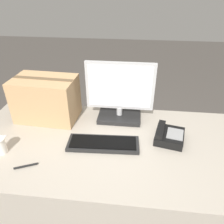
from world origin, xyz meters
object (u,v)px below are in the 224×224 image
monitor (120,96)px  keyboard (103,143)px  paper_cup_right (0,146)px  cardboard_box (46,99)px  pen_marker (26,166)px  desk_phone (169,136)px

monitor → keyboard: 0.38m
monitor → paper_cup_right: size_ratio=4.73×
monitor → cardboard_box: size_ratio=1.07×
paper_cup_right → pen_marker: paper_cup_right is taller
keyboard → paper_cup_right: bearing=-170.3°
paper_cup_right → keyboard: bearing=12.6°
keyboard → desk_phone: desk_phone is taller
cardboard_box → pen_marker: bearing=-84.1°
monitor → desk_phone: size_ratio=2.11×
paper_cup_right → cardboard_box: (0.15, 0.42, 0.11)m
paper_cup_right → cardboard_box: bearing=70.9°
pen_marker → desk_phone: bearing=-1.7°
cardboard_box → pen_marker: (0.05, -0.52, -0.15)m
keyboard → cardboard_box: bearing=145.5°
monitor → paper_cup_right: monitor is taller
desk_phone → paper_cup_right: bearing=-154.6°
desk_phone → pen_marker: desk_phone is taller
keyboard → pen_marker: 0.47m
desk_phone → cardboard_box: bearing=-179.3°
paper_cup_right → cardboard_box: size_ratio=0.23×
cardboard_box → monitor: bearing=5.0°
desk_phone → cardboard_box: 0.91m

